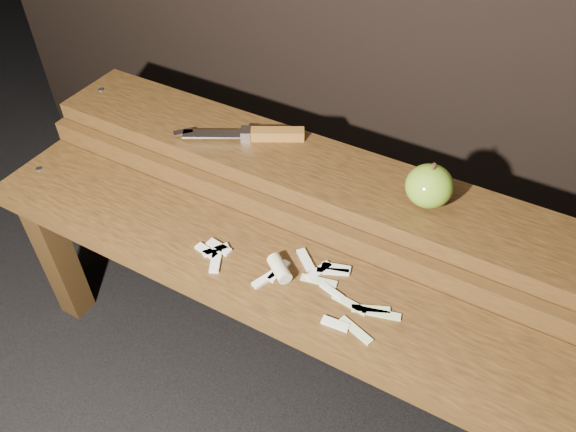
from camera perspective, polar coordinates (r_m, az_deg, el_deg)
The scene contains 6 objects.
ground at distance 1.39m, azimuth -1.25°, elevation -15.00°, with size 60.00×60.00×0.00m, color black.
bench_front_tier at distance 1.07m, azimuth -3.19°, elevation -7.65°, with size 1.20×0.20×0.42m.
bench_rear_tier at distance 1.16m, azimuth 2.55°, elevation 1.87°, with size 1.20×0.21×0.50m.
apple at distance 1.03m, azimuth 14.15°, elevation 2.98°, with size 0.09×0.09×0.09m.
knife at distance 1.17m, azimuth -2.81°, elevation 8.30°, with size 0.25×0.15×0.02m.
apple_scraps at distance 1.00m, azimuth 0.19°, elevation -5.97°, with size 0.40×0.14×0.03m.
Camera 1 is at (0.38, -0.61, 1.19)m, focal length 35.00 mm.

